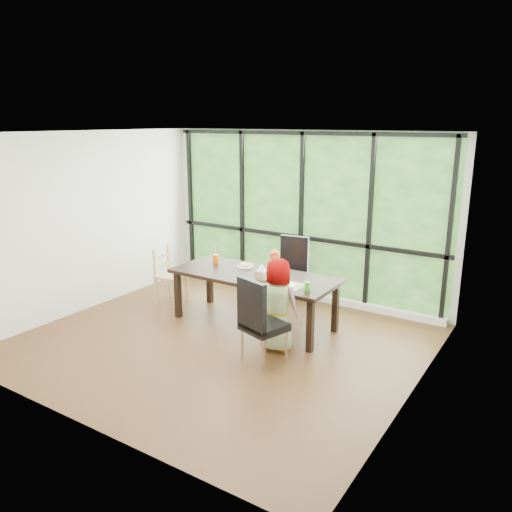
% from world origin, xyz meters
% --- Properties ---
extents(ground, '(5.00, 5.00, 0.00)m').
position_xyz_m(ground, '(0.00, 0.00, 0.00)').
color(ground, black).
rests_on(ground, ground).
extents(back_wall, '(5.00, 0.00, 5.00)m').
position_xyz_m(back_wall, '(0.00, 2.25, 1.35)').
color(back_wall, silver).
rests_on(back_wall, ground).
extents(foliage_backdrop, '(4.80, 0.02, 2.65)m').
position_xyz_m(foliage_backdrop, '(0.00, 2.23, 1.35)').
color(foliage_backdrop, '#1D4B19').
rests_on(foliage_backdrop, back_wall).
extents(window_mullions, '(4.80, 0.06, 2.65)m').
position_xyz_m(window_mullions, '(0.00, 2.19, 1.35)').
color(window_mullions, black).
rests_on(window_mullions, back_wall).
extents(window_sill, '(4.80, 0.12, 0.10)m').
position_xyz_m(window_sill, '(0.00, 2.15, 0.05)').
color(window_sill, silver).
rests_on(window_sill, ground).
extents(dining_table, '(2.42, 1.07, 0.75)m').
position_xyz_m(dining_table, '(0.03, 0.75, 0.38)').
color(dining_table, black).
rests_on(dining_table, ground).
extents(chair_window_leather, '(0.52, 0.52, 1.08)m').
position_xyz_m(chair_window_leather, '(0.08, 1.71, 0.54)').
color(chair_window_leather, black).
rests_on(chair_window_leather, ground).
extents(chair_interior_leather, '(0.58, 0.58, 1.08)m').
position_xyz_m(chair_interior_leather, '(0.78, -0.19, 0.54)').
color(chair_interior_leather, black).
rests_on(chair_interior_leather, ground).
extents(chair_end_beech, '(0.44, 0.45, 0.90)m').
position_xyz_m(chair_end_beech, '(-1.57, 0.78, 0.45)').
color(chair_end_beech, tan).
rests_on(chair_end_beech, ground).
extents(child_toddler, '(0.40, 0.30, 0.97)m').
position_xyz_m(child_toddler, '(0.03, 1.33, 0.48)').
color(child_toddler, '#E04D26').
rests_on(child_toddler, ground).
extents(child_older, '(0.61, 0.42, 1.20)m').
position_xyz_m(child_older, '(0.73, 0.21, 0.60)').
color(child_older, gray).
rests_on(child_older, ground).
extents(placemat, '(0.47, 0.34, 0.01)m').
position_xyz_m(placemat, '(0.66, 0.56, 0.75)').
color(placemat, tan).
rests_on(placemat, dining_table).
extents(plate_far, '(0.24, 0.24, 0.02)m').
position_xyz_m(plate_far, '(-0.27, 0.98, 0.76)').
color(plate_far, white).
rests_on(plate_far, dining_table).
extents(plate_near, '(0.27, 0.27, 0.02)m').
position_xyz_m(plate_near, '(0.66, 0.53, 0.76)').
color(plate_near, white).
rests_on(plate_near, dining_table).
extents(orange_cup, '(0.08, 0.08, 0.13)m').
position_xyz_m(orange_cup, '(-0.77, 0.91, 0.82)').
color(orange_cup, '#ED5A00').
rests_on(orange_cup, dining_table).
extents(green_cup, '(0.08, 0.08, 0.12)m').
position_xyz_m(green_cup, '(1.00, 0.49, 0.81)').
color(green_cup, green).
rests_on(green_cup, dining_table).
extents(tissue_box, '(0.14, 0.14, 0.12)m').
position_xyz_m(tissue_box, '(0.24, 0.61, 0.81)').
color(tissue_box, tan).
rests_on(tissue_box, dining_table).
extents(crepe_rolls_far, '(0.20, 0.12, 0.04)m').
position_xyz_m(crepe_rolls_far, '(-0.27, 0.98, 0.78)').
color(crepe_rolls_far, tan).
rests_on(crepe_rolls_far, plate_far).
extents(crepe_rolls_near, '(0.05, 0.12, 0.04)m').
position_xyz_m(crepe_rolls_near, '(0.66, 0.53, 0.78)').
color(crepe_rolls_near, tan).
rests_on(crepe_rolls_near, plate_near).
extents(straw_white, '(0.01, 0.04, 0.20)m').
position_xyz_m(straw_white, '(-0.77, 0.91, 0.92)').
color(straw_white, white).
rests_on(straw_white, orange_cup).
extents(straw_pink, '(0.01, 0.04, 0.20)m').
position_xyz_m(straw_pink, '(1.00, 0.49, 0.91)').
color(straw_pink, pink).
rests_on(straw_pink, green_cup).
extents(tissue, '(0.12, 0.12, 0.11)m').
position_xyz_m(tissue, '(0.24, 0.61, 0.93)').
color(tissue, white).
rests_on(tissue, tissue_box).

